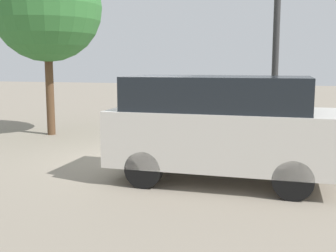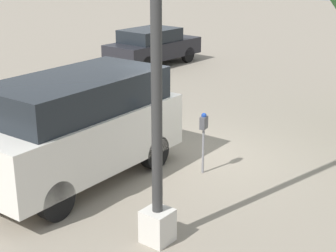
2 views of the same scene
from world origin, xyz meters
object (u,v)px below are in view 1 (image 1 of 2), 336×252
lamp_post (275,80)px  street_tree (46,7)px  parked_van (221,125)px  parking_meter_near (163,120)px

lamp_post → street_tree: 7.83m
parked_van → lamp_post: bearing=70.9°
lamp_post → street_tree: (-7.39, 1.30, 2.27)m
street_tree → parking_meter_near: bearing=-25.4°
lamp_post → parked_van: lamp_post is taller
parking_meter_near → lamp_post: size_ratio=0.22×
street_tree → parked_van: bearing=-32.0°
parking_meter_near → lamp_post: 3.01m
parking_meter_near → street_tree: size_ratio=0.22×
street_tree → lamp_post: bearing=-10.0°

